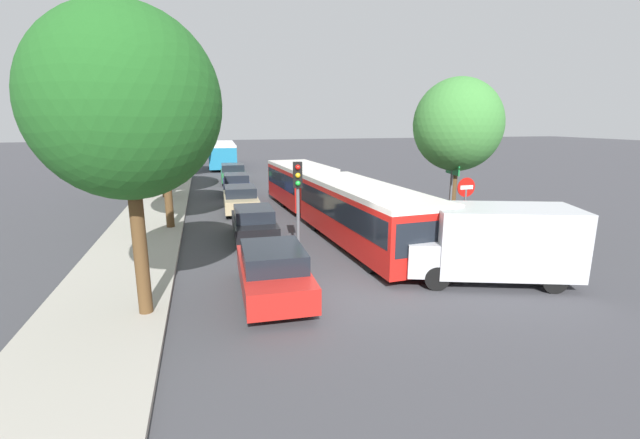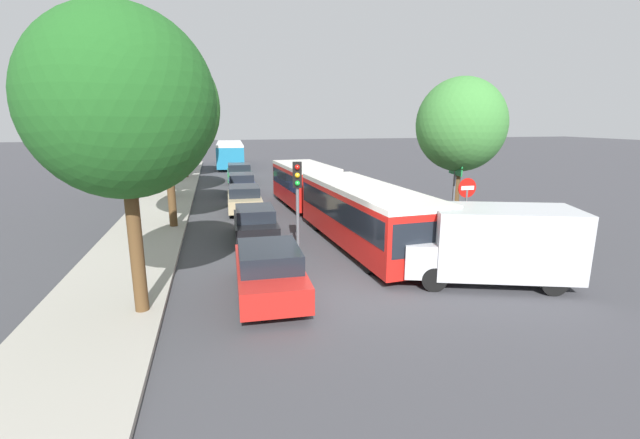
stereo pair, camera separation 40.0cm
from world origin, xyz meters
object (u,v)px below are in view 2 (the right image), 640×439
object	(u,v)px
tree_left_near	(121,109)
tree_left_far	(165,114)
no_entry_sign	(466,204)
direction_sign_post	(455,173)
queued_car_tan	(244,199)
queued_car_navy	(242,184)
tree_right_near	(461,125)
city_bus_rear	(230,153)
queued_car_black	(255,223)
white_van	(495,243)
articulated_bus	(334,197)
tree_left_mid	(165,108)
tree_left_distant	(182,118)
traffic_light	(297,188)
queued_car_red	(269,271)
queued_car_green	(239,173)

from	to	relation	value
tree_left_near	tree_left_far	xyz separation A→B (m)	(-0.82, 17.40, 0.15)
no_entry_sign	direction_sign_post	size ratio (longest dim) A/B	0.78
queued_car_tan	queued_car_navy	xyz separation A→B (m)	(0.21, 5.72, -0.01)
direction_sign_post	tree_right_near	world-z (taller)	tree_right_near
city_bus_rear	tree_left_far	xyz separation A→B (m)	(-4.34, -18.73, 3.76)
queued_car_black	queued_car_tan	xyz separation A→B (m)	(-0.07, 5.62, 0.02)
tree_left_near	tree_left_far	size ratio (longest dim) A/B	0.94
queued_car_black	queued_car_navy	xyz separation A→B (m)	(0.14, 11.33, 0.01)
white_van	direction_sign_post	world-z (taller)	direction_sign_post
articulated_bus	tree_left_near	size ratio (longest dim) A/B	2.20
queued_car_black	tree_left_mid	distance (m)	6.34
no_entry_sign	tree_left_distant	bearing A→B (deg)	-155.22
white_van	traffic_light	world-z (taller)	traffic_light
queued_car_navy	tree_left_mid	distance (m)	10.54
traffic_light	tree_left_far	size ratio (longest dim) A/B	0.43
queued_car_navy	tree_left_far	xyz separation A→B (m)	(-4.42, -0.49, 4.51)
tree_left_mid	tree_right_near	bearing A→B (deg)	-12.80
queued_car_red	no_entry_sign	world-z (taller)	no_entry_sign
city_bus_rear	tree_left_mid	xyz separation A→B (m)	(-3.51, -27.00, 3.89)
queued_car_tan	white_van	distance (m)	13.90
queued_car_tan	tree_left_mid	distance (m)	6.49
queued_car_navy	tree_left_near	size ratio (longest dim) A/B	0.55
direction_sign_post	tree_left_far	size ratio (longest dim) A/B	0.46
queued_car_tan	queued_car_red	bearing A→B (deg)	-178.91
direction_sign_post	traffic_light	bearing A→B (deg)	25.18
queued_car_green	tree_left_distant	bearing A→B (deg)	53.04
direction_sign_post	tree_left_distant	distance (m)	24.47
traffic_light	queued_car_navy	bearing A→B (deg)	-166.09
articulated_bus	tree_left_distant	xyz separation A→B (m)	(-7.73, 18.80, 3.63)
queued_car_navy	traffic_light	world-z (taller)	traffic_light
city_bus_rear	direction_sign_post	size ratio (longest dim) A/B	3.25
traffic_light	white_van	bearing A→B (deg)	61.60
queued_car_red	queued_car_black	distance (m)	6.02
city_bus_rear	white_van	xyz separation A→B (m)	(6.46, -36.19, -0.21)
queued_car_tan	city_bus_rear	bearing A→B (deg)	1.19
city_bus_rear	tree_left_far	world-z (taller)	tree_left_far
queued_car_red	direction_sign_post	xyz separation A→B (m)	(8.90, 5.50, 1.83)
queued_car_red	tree_right_near	distance (m)	11.50
queued_car_red	tree_left_distant	bearing A→B (deg)	9.74
queued_car_black	queued_car_navy	size ratio (longest dim) A/B	0.98
tree_left_mid	queued_car_black	bearing A→B (deg)	-36.74
articulated_bus	city_bus_rear	distance (m)	28.36
city_bus_rear	tree_right_near	xyz separation A→B (m)	(8.95, -29.83, 3.16)
no_entry_sign	queued_car_green	bearing A→B (deg)	-161.63
city_bus_rear	traffic_light	xyz separation A→B (m)	(1.25, -32.18, 1.05)
tree_left_near	tree_left_mid	distance (m)	9.13
queued_car_green	tree_right_near	xyz separation A→B (m)	(8.71, -17.14, 3.85)
queued_car_navy	queued_car_green	distance (m)	5.55
articulated_bus	tree_left_far	size ratio (longest dim) A/B	2.06
queued_car_red	tree_left_near	size ratio (longest dim) A/B	0.57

